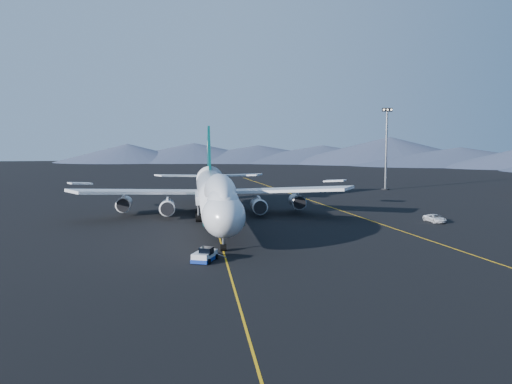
{
  "coord_description": "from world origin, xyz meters",
  "views": [
    {
      "loc": [
        -5.01,
        -111.07,
        18.01
      ],
      "look_at": [
        8.19,
        0.74,
        6.0
      ],
      "focal_mm": 40.0,
      "sensor_mm": 36.0,
      "label": 1
    }
  ],
  "objects": [
    {
      "name": "ground",
      "position": [
        0.0,
        0.0,
        0.0
      ],
      "size": [
        500.0,
        500.0,
        0.0
      ],
      "primitive_type": "plane",
      "color": "black",
      "rests_on": "ground"
    },
    {
      "name": "floodlight_mast",
      "position": [
        55.4,
        58.61,
        12.74
      ],
      "size": [
        3.11,
        2.33,
        25.14
      ],
      "rotation": [
        0.0,
        0.0,
        -0.08
      ],
      "color": "black",
      "rests_on": "ground"
    },
    {
      "name": "pushback_tug",
      "position": [
        -3.0,
        -32.86,
        0.65
      ],
      "size": [
        4.0,
        5.31,
        2.07
      ],
      "rotation": [
        0.0,
        0.0,
        -0.38
      ],
      "color": "silver",
      "rests_on": "ground"
    },
    {
      "name": "taxiway_line_side",
      "position": [
        30.0,
        10.0,
        0.01
      ],
      "size": [
        28.08,
        198.09,
        0.01
      ],
      "primitive_type": "cube",
      "rotation": [
        0.0,
        0.0,
        0.14
      ],
      "color": "#ECA80D",
      "rests_on": "ground"
    },
    {
      "name": "service_van",
      "position": [
        43.56,
        -3.84,
        0.76
      ],
      "size": [
        3.32,
        5.8,
        1.53
      ],
      "primitive_type": "imported",
      "rotation": [
        0.0,
        0.0,
        0.15
      ],
      "color": "silver",
      "rests_on": "ground"
    },
    {
      "name": "boeing_747",
      "position": [
        0.0,
        0.03,
        5.81
      ],
      "size": [
        59.62,
        72.43,
        19.37
      ],
      "color": "silver",
      "rests_on": "ground"
    },
    {
      "name": "taxiway_line_main",
      "position": [
        0.0,
        0.0,
        0.01
      ],
      "size": [
        0.25,
        220.0,
        0.01
      ],
      "primitive_type": "cube",
      "color": "#ECA80D",
      "rests_on": "ground"
    }
  ]
}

